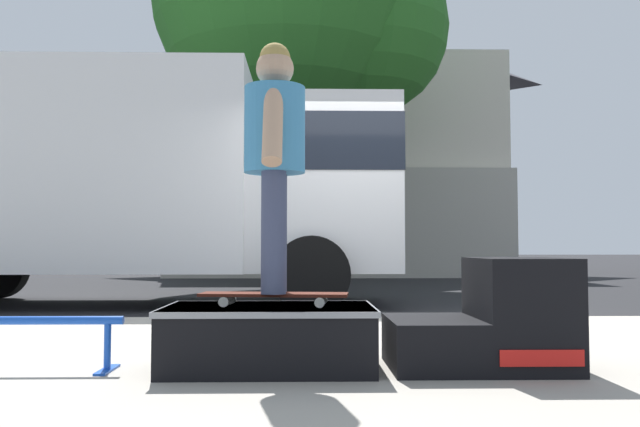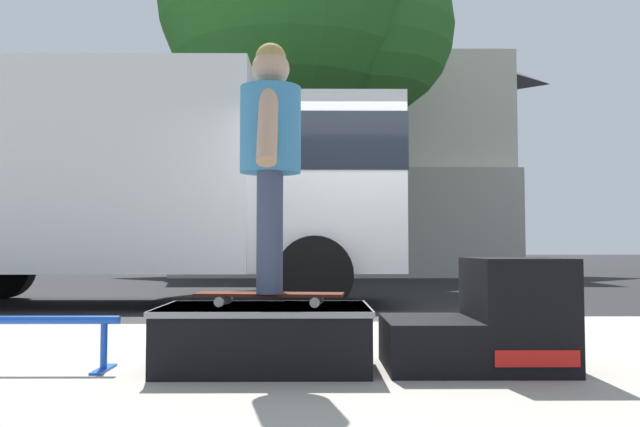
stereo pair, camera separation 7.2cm
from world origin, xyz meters
TOP-DOWN VIEW (x-y plane):
  - ground_plane at (0.00, 0.00)m, footprint 140.00×140.00m
  - sidewalk_slab at (0.00, -3.00)m, footprint 50.00×5.00m
  - skate_box at (-0.83, -3.15)m, footprint 1.10×0.70m
  - kicker_ramp at (0.36, -3.15)m, footprint 0.93×0.65m
  - skateboard at (-0.80, -3.14)m, footprint 0.80×0.28m
  - skater_kid at (-0.80, -3.14)m, footprint 0.33×0.69m
  - box_truck at (-2.89, 2.20)m, footprint 6.91×2.63m
  - street_tree_main at (-0.69, 6.53)m, footprint 5.99×5.44m
  - house_behind at (0.25, 14.12)m, footprint 9.54×8.22m

SIDE VIEW (x-z plane):
  - ground_plane at x=0.00m, z-range 0.00..0.00m
  - sidewalk_slab at x=0.00m, z-range 0.00..0.12m
  - skate_box at x=-0.83m, z-range 0.13..0.46m
  - kicker_ramp at x=0.36m, z-range 0.07..0.65m
  - skateboard at x=-0.80m, z-range 0.47..0.54m
  - skater_kid at x=-0.80m, z-range 0.64..1.98m
  - box_truck at x=-2.89m, z-range 0.18..3.23m
  - house_behind at x=0.25m, z-range 0.04..8.44m
  - street_tree_main at x=-0.69m, z-range 1.40..9.97m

